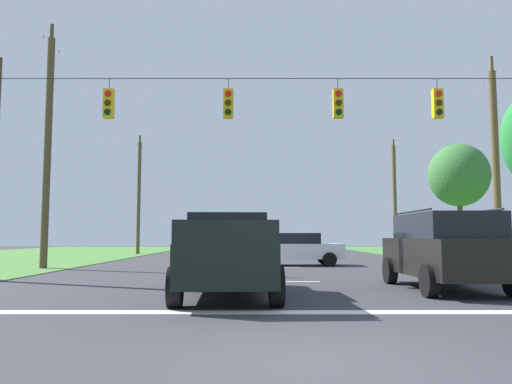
{
  "coord_description": "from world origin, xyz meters",
  "views": [
    {
      "loc": [
        -0.69,
        -5.66,
        1.41
      ],
      "look_at": [
        -0.64,
        8.74,
        2.68
      ],
      "focal_mm": 34.55,
      "sensor_mm": 36.0,
      "label": 1
    }
  ],
  "objects_px": {
    "utility_pole_far_right": "(393,198)",
    "distant_car_crossing_white": "(295,249)",
    "suv_black": "(442,249)",
    "utility_pole_mid_left": "(46,148)",
    "tree_roadside_right": "(457,175)",
    "utility_pole_far_left": "(137,194)",
    "pickup_truck": "(225,254)",
    "utility_pole_mid_right": "(494,165)",
    "overhead_signal_span": "(278,154)"
  },
  "relations": [
    {
      "from": "utility_pole_mid_left",
      "to": "utility_pole_far_left",
      "type": "relative_size",
      "value": 1.19
    },
    {
      "from": "suv_black",
      "to": "pickup_truck",
      "type": "bearing_deg",
      "value": -168.19
    },
    {
      "from": "suv_black",
      "to": "distant_car_crossing_white",
      "type": "height_order",
      "value": "suv_black"
    },
    {
      "from": "overhead_signal_span",
      "to": "distant_car_crossing_white",
      "type": "distance_m",
      "value": 8.57
    },
    {
      "from": "pickup_truck",
      "to": "tree_roadside_right",
      "type": "height_order",
      "value": "tree_roadside_right"
    },
    {
      "from": "suv_black",
      "to": "distant_car_crossing_white",
      "type": "bearing_deg",
      "value": 106.0
    },
    {
      "from": "pickup_truck",
      "to": "utility_pole_mid_right",
      "type": "height_order",
      "value": "utility_pole_mid_right"
    },
    {
      "from": "utility_pole_mid_right",
      "to": "suv_black",
      "type": "bearing_deg",
      "value": -122.83
    },
    {
      "from": "utility_pole_mid_right",
      "to": "pickup_truck",
      "type": "bearing_deg",
      "value": -137.79
    },
    {
      "from": "pickup_truck",
      "to": "utility_pole_mid_right",
      "type": "distance_m",
      "value": 16.21
    },
    {
      "from": "overhead_signal_span",
      "to": "utility_pole_far_left",
      "type": "xyz_separation_m",
      "value": [
        -9.65,
        21.59,
        0.56
      ]
    },
    {
      "from": "pickup_truck",
      "to": "utility_pole_mid_right",
      "type": "relative_size",
      "value": 0.56
    },
    {
      "from": "distant_car_crossing_white",
      "to": "utility_pole_mid_right",
      "type": "distance_m",
      "value": 9.94
    },
    {
      "from": "distant_car_crossing_white",
      "to": "utility_pole_far_right",
      "type": "bearing_deg",
      "value": 59.33
    },
    {
      "from": "suv_black",
      "to": "tree_roadside_right",
      "type": "height_order",
      "value": "tree_roadside_right"
    },
    {
      "from": "utility_pole_far_left",
      "to": "tree_roadside_right",
      "type": "height_order",
      "value": "utility_pole_far_left"
    },
    {
      "from": "overhead_signal_span",
      "to": "utility_pole_mid_left",
      "type": "distance_m",
      "value": 11.27
    },
    {
      "from": "pickup_truck",
      "to": "tree_roadside_right",
      "type": "xyz_separation_m",
      "value": [
        14.13,
        20.59,
        4.4
      ]
    },
    {
      "from": "pickup_truck",
      "to": "utility_pole_far_right",
      "type": "bearing_deg",
      "value": 66.61
    },
    {
      "from": "utility_pole_mid_right",
      "to": "utility_pole_far_right",
      "type": "height_order",
      "value": "utility_pole_mid_right"
    },
    {
      "from": "suv_black",
      "to": "utility_pole_mid_right",
      "type": "distance_m",
      "value": 11.79
    },
    {
      "from": "pickup_truck",
      "to": "distant_car_crossing_white",
      "type": "bearing_deg",
      "value": 77.41
    },
    {
      "from": "suv_black",
      "to": "utility_pole_mid_left",
      "type": "xyz_separation_m",
      "value": [
        -13.94,
        8.08,
        4.13
      ]
    },
    {
      "from": "suv_black",
      "to": "utility_pole_mid_left",
      "type": "distance_m",
      "value": 16.63
    },
    {
      "from": "utility_pole_mid_right",
      "to": "utility_pole_mid_left",
      "type": "relative_size",
      "value": 0.91
    },
    {
      "from": "suv_black",
      "to": "distant_car_crossing_white",
      "type": "xyz_separation_m",
      "value": [
        -3.01,
        10.48,
        -0.27
      ]
    },
    {
      "from": "utility_pole_far_right",
      "to": "distant_car_crossing_white",
      "type": "bearing_deg",
      "value": -120.67
    },
    {
      "from": "tree_roadside_right",
      "to": "utility_pole_far_left",
      "type": "bearing_deg",
      "value": 167.89
    },
    {
      "from": "utility_pole_far_right",
      "to": "utility_pole_mid_left",
      "type": "relative_size",
      "value": 0.84
    },
    {
      "from": "suv_black",
      "to": "utility_pole_mid_left",
      "type": "bearing_deg",
      "value": 149.9
    },
    {
      "from": "overhead_signal_span",
      "to": "utility_pole_mid_right",
      "type": "relative_size",
      "value": 1.91
    },
    {
      "from": "suv_black",
      "to": "tree_roadside_right",
      "type": "bearing_deg",
      "value": 66.31
    },
    {
      "from": "pickup_truck",
      "to": "utility_pole_far_left",
      "type": "height_order",
      "value": "utility_pole_far_left"
    },
    {
      "from": "utility_pole_mid_left",
      "to": "utility_pole_mid_right",
      "type": "bearing_deg",
      "value": 3.87
    },
    {
      "from": "utility_pole_far_left",
      "to": "tree_roadside_right",
      "type": "bearing_deg",
      "value": -12.11
    },
    {
      "from": "distant_car_crossing_white",
      "to": "utility_pole_mid_left",
      "type": "relative_size",
      "value": 0.4
    },
    {
      "from": "utility_pole_mid_right",
      "to": "tree_roadside_right",
      "type": "bearing_deg",
      "value": 76.3
    },
    {
      "from": "utility_pole_far_right",
      "to": "tree_roadside_right",
      "type": "xyz_separation_m",
      "value": [
        2.52,
        -6.26,
        0.99
      ]
    },
    {
      "from": "distant_car_crossing_white",
      "to": "utility_pole_mid_left",
      "type": "bearing_deg",
      "value": -167.61
    },
    {
      "from": "utility_pole_mid_right",
      "to": "utility_pole_mid_left",
      "type": "distance_m",
      "value": 20.08
    },
    {
      "from": "suv_black",
      "to": "distant_car_crossing_white",
      "type": "distance_m",
      "value": 10.91
    },
    {
      "from": "suv_black",
      "to": "tree_roadside_right",
      "type": "distance_m",
      "value": 21.63
    },
    {
      "from": "overhead_signal_span",
      "to": "utility_pole_mid_left",
      "type": "xyz_separation_m",
      "value": [
        -9.78,
        5.46,
        1.18
      ]
    },
    {
      "from": "overhead_signal_span",
      "to": "utility_pole_far_left",
      "type": "relative_size",
      "value": 2.07
    },
    {
      "from": "pickup_truck",
      "to": "utility_pole_mid_left",
      "type": "bearing_deg",
      "value": 132.0
    },
    {
      "from": "utility_pole_far_right",
      "to": "tree_roadside_right",
      "type": "distance_m",
      "value": 6.82
    },
    {
      "from": "utility_pole_mid_right",
      "to": "utility_pole_far_left",
      "type": "height_order",
      "value": "utility_pole_mid_right"
    },
    {
      "from": "pickup_truck",
      "to": "suv_black",
      "type": "xyz_separation_m",
      "value": [
        5.61,
        1.17,
        0.09
      ]
    },
    {
      "from": "distant_car_crossing_white",
      "to": "utility_pole_far_right",
      "type": "relative_size",
      "value": 0.48
    },
    {
      "from": "distant_car_crossing_white",
      "to": "tree_roadside_right",
      "type": "height_order",
      "value": "tree_roadside_right"
    }
  ]
}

